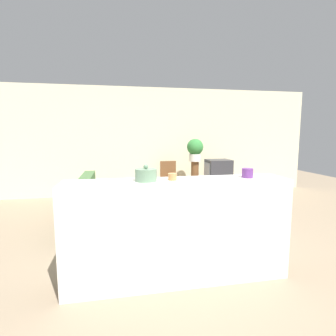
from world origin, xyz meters
name	(u,v)px	position (x,y,z in m)	size (l,w,h in m)	color
ground_plane	(166,251)	(0.00, 0.00, 0.00)	(14.00, 14.00, 0.00)	gray
wall_back	(142,142)	(0.00, 3.43, 1.35)	(9.00, 0.06, 2.70)	beige
couch	(103,208)	(-0.87, 1.25, 0.28)	(0.87, 1.97, 0.80)	#476B3D
tv_stand	(218,192)	(1.64, 2.32, 0.21)	(0.84, 0.48, 0.43)	brown
television	(218,171)	(1.63, 2.32, 0.70)	(0.54, 0.46, 0.54)	#333338
wooden_chair	(169,178)	(0.61, 2.94, 0.48)	(0.44, 0.44, 0.88)	brown
plant_stand	(195,180)	(1.22, 2.77, 0.45)	(0.18, 0.18, 0.89)	brown
potted_plant	(195,149)	(1.22, 2.77, 1.19)	(0.39, 0.39, 0.54)	white
foreground_counter	(178,230)	(0.00, -0.68, 0.54)	(2.34, 0.44, 1.08)	white
decorative_bowl	(146,175)	(-0.33, -0.68, 1.14)	(0.22, 0.22, 0.17)	gray
candle_jar	(172,177)	(-0.06, -0.68, 1.12)	(0.09, 0.09, 0.07)	#C6844C
coffee_tin	(247,173)	(0.76, -0.68, 1.13)	(0.12, 0.12, 0.10)	#66337F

